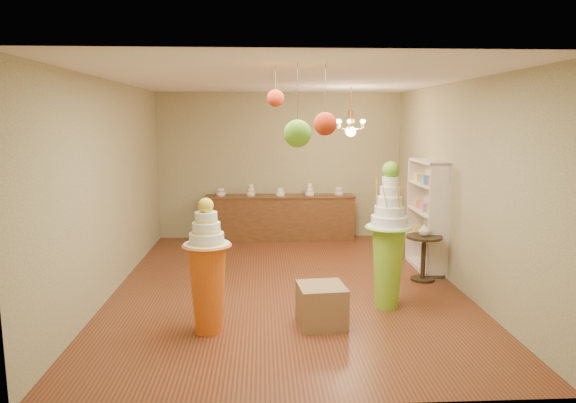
{
  "coord_description": "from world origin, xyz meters",
  "views": [
    {
      "loc": [
        -0.36,
        -7.34,
        2.45
      ],
      "look_at": [
        0.01,
        0.0,
        1.27
      ],
      "focal_mm": 32.0,
      "sensor_mm": 36.0,
      "label": 1
    }
  ],
  "objects_px": {
    "pedestal_orange": "(208,277)",
    "sideboard": "(280,217)",
    "round_table": "(424,252)",
    "pedestal_green": "(388,248)"
  },
  "relations": [
    {
      "from": "pedestal_orange",
      "to": "sideboard",
      "type": "relative_size",
      "value": 0.52
    },
    {
      "from": "pedestal_orange",
      "to": "round_table",
      "type": "height_order",
      "value": "pedestal_orange"
    },
    {
      "from": "pedestal_green",
      "to": "pedestal_orange",
      "type": "xyz_separation_m",
      "value": [
        -2.26,
        -0.68,
        -0.14
      ]
    },
    {
      "from": "pedestal_orange",
      "to": "round_table",
      "type": "distance_m",
      "value": 3.58
    },
    {
      "from": "pedestal_green",
      "to": "sideboard",
      "type": "xyz_separation_m",
      "value": [
        -1.27,
        3.91,
        -0.32
      ]
    },
    {
      "from": "sideboard",
      "to": "pedestal_green",
      "type": "bearing_deg",
      "value": -72.02
    },
    {
      "from": "sideboard",
      "to": "round_table",
      "type": "distance_m",
      "value": 3.5
    },
    {
      "from": "pedestal_orange",
      "to": "round_table",
      "type": "bearing_deg",
      "value": 30.04
    },
    {
      "from": "pedestal_green",
      "to": "sideboard",
      "type": "bearing_deg",
      "value": 107.98
    },
    {
      "from": "sideboard",
      "to": "round_table",
      "type": "bearing_deg",
      "value": -53.16
    }
  ]
}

